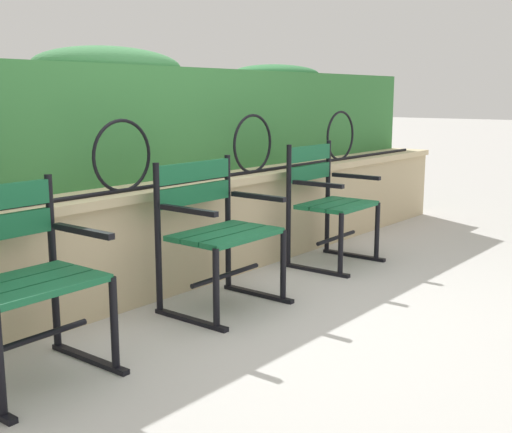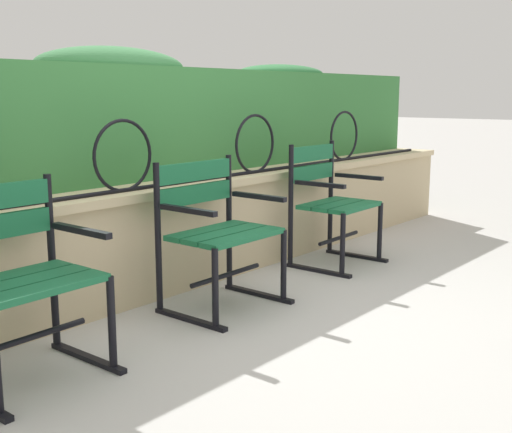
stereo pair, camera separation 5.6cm
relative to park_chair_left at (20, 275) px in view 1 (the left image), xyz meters
name	(u,v)px [view 1 (the left image)]	position (x,y,z in m)	size (l,w,h in m)	color
ground_plane	(270,314)	(1.33, -0.33, -0.46)	(60.00, 60.00, 0.00)	#B7B5AF
stone_wall	(166,236)	(1.33, 0.52, -0.12)	(6.94, 0.41, 0.67)	#C6B289
iron_arch_fence	(132,161)	(1.01, 0.44, 0.38)	(6.41, 0.02, 0.42)	black
hedge_row	(110,117)	(1.33, 1.02, 0.61)	(6.80, 0.65, 0.86)	#387A3D
park_chair_left	(20,275)	(0.00, 0.00, 0.00)	(0.60, 0.53, 0.86)	#19663D
park_chair_centre	(215,228)	(1.25, 0.01, 0.00)	(0.64, 0.53, 0.86)	#19663D
park_chair_right	(328,200)	(2.50, 0.05, 0.00)	(0.59, 0.54, 0.88)	#19663D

